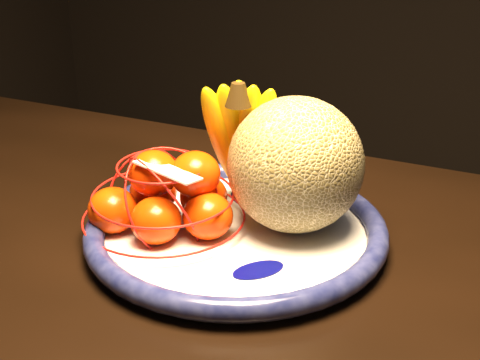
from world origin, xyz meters
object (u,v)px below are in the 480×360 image
at_px(cantaloupe, 295,165).
at_px(banana_bunch, 241,135).
at_px(fruit_bowl, 236,231).
at_px(mandarin_bag, 168,198).

relative_size(cantaloupe, banana_bunch, 0.87).
distance_m(fruit_bowl, mandarin_bag, 0.08).
bearing_deg(mandarin_bag, cantaloupe, 26.00).
bearing_deg(fruit_bowl, banana_bunch, 111.03).
height_order(banana_bunch, mandarin_bag, banana_bunch).
bearing_deg(banana_bunch, cantaloupe, -39.87).
xyz_separation_m(banana_bunch, mandarin_bag, (-0.05, -0.09, -0.05)).
relative_size(fruit_bowl, cantaloupe, 2.24).
bearing_deg(mandarin_bag, fruit_bowl, 16.60).
xyz_separation_m(cantaloupe, banana_bunch, (-0.08, 0.03, 0.01)).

